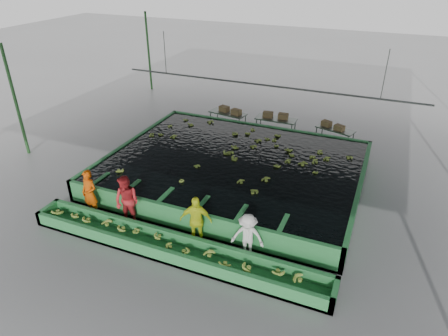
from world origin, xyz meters
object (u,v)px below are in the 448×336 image
at_px(flotation_tank, 234,169).
at_px(worker_c, 196,221).
at_px(worker_a, 90,193).
at_px(packing_table_left, 228,120).
at_px(box_stack_mid, 275,118).
at_px(box_stack_right, 333,128).
at_px(worker_d, 248,237).
at_px(packing_table_mid, 276,127).
at_px(packing_table_right, 334,136).
at_px(worker_b, 127,201).
at_px(sorting_trough, 172,248).
at_px(box_stack_left, 230,113).

bearing_deg(flotation_tank, worker_c, -84.17).
bearing_deg(worker_a, worker_c, 5.94).
distance_m(packing_table_left, box_stack_mid, 2.58).
height_order(worker_a, box_stack_right, worker_a).
bearing_deg(worker_a, worker_d, 5.94).
xyz_separation_m(packing_table_left, packing_table_mid, (2.59, 0.07, 0.02)).
xyz_separation_m(flotation_tank, box_stack_mid, (0.26, 5.01, 0.47)).
height_order(packing_table_right, box_stack_mid, box_stack_mid).
bearing_deg(packing_table_left, worker_d, -64.19).
bearing_deg(packing_table_left, packing_table_right, 1.54).
height_order(worker_c, worker_d, worker_c).
xyz_separation_m(flotation_tank, packing_table_mid, (0.31, 4.96, 0.01)).
relative_size(flotation_tank, worker_a, 5.74).
relative_size(worker_a, worker_b, 0.94).
height_order(worker_a, worker_d, worker_a).
bearing_deg(sorting_trough, packing_table_mid, 88.23).
height_order(flotation_tank, box_stack_right, box_stack_right).
bearing_deg(box_stack_right, sorting_trough, -106.99).
height_order(box_stack_mid, box_stack_right, box_stack_mid).
xyz_separation_m(packing_table_left, box_stack_right, (5.38, 0.16, 0.38)).
height_order(worker_a, box_stack_left, worker_a).
distance_m(flotation_tank, worker_b, 4.82).
relative_size(worker_a, packing_table_right, 0.97).
distance_m(sorting_trough, packing_table_right, 10.64).
bearing_deg(box_stack_left, box_stack_right, 1.85).
bearing_deg(sorting_trough, worker_c, 61.23).
distance_m(flotation_tank, worker_c, 4.34).
distance_m(worker_c, box_stack_left, 9.53).
height_order(packing_table_right, box_stack_left, box_stack_left).
xyz_separation_m(box_stack_left, box_stack_mid, (2.40, 0.13, 0.04)).
bearing_deg(packing_table_mid, box_stack_mid, 137.23).
bearing_deg(packing_table_mid, packing_table_left, -178.42).
xyz_separation_m(worker_a, worker_c, (4.13, 0.00, -0.00)).
relative_size(sorting_trough, box_stack_mid, 7.95).
height_order(worker_a, box_stack_mid, worker_a).
relative_size(worker_d, box_stack_mid, 1.22).
bearing_deg(box_stack_right, worker_d, -95.71).
bearing_deg(sorting_trough, box_stack_right, 73.01).
bearing_deg(sorting_trough, box_stack_left, 102.15).
distance_m(packing_table_mid, packing_table_right, 2.93).
bearing_deg(worker_a, flotation_tank, 55.33).
bearing_deg(packing_table_mid, worker_d, -78.66).
xyz_separation_m(worker_c, box_stack_mid, (-0.18, 9.31, 0.06)).
xyz_separation_m(worker_b, box_stack_left, (-0.02, 9.18, -0.04)).
relative_size(packing_table_right, box_stack_right, 1.53).
distance_m(worker_b, packing_table_mid, 9.58).
relative_size(sorting_trough, worker_b, 5.42).
bearing_deg(box_stack_left, packing_table_mid, 1.87).
bearing_deg(worker_c, box_stack_mid, 73.40).
relative_size(sorting_trough, worker_c, 5.77).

